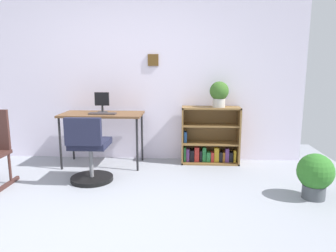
% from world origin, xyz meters
% --- Properties ---
extents(ground_plane, '(6.24, 6.24, 0.00)m').
position_xyz_m(ground_plane, '(0.00, 0.00, 0.00)').
color(ground_plane, '#8E929C').
extents(wall_back, '(5.20, 0.12, 2.50)m').
position_xyz_m(wall_back, '(0.00, 2.15, 1.25)').
color(wall_back, silver).
rests_on(wall_back, ground_plane).
extents(desk, '(1.14, 0.56, 0.75)m').
position_xyz_m(desk, '(-0.30, 1.74, 0.69)').
color(desk, brown).
rests_on(desk, ground_plane).
extents(monitor, '(0.20, 0.14, 0.29)m').
position_xyz_m(monitor, '(-0.31, 1.81, 0.90)').
color(monitor, '#262628').
rests_on(monitor, desk).
extents(keyboard, '(0.37, 0.11, 0.02)m').
position_xyz_m(keyboard, '(-0.27, 1.65, 0.76)').
color(keyboard, '#373031').
rests_on(keyboard, desk).
extents(office_chair, '(0.52, 0.55, 0.83)m').
position_xyz_m(office_chair, '(-0.28, 1.03, 0.36)').
color(office_chair, black).
rests_on(office_chair, ground_plane).
extents(bookshelf_low, '(0.83, 0.30, 0.83)m').
position_xyz_m(bookshelf_low, '(1.23, 1.95, 0.36)').
color(bookshelf_low, brown).
rests_on(bookshelf_low, ground_plane).
extents(potted_plant_on_shelf, '(0.27, 0.27, 0.37)m').
position_xyz_m(potted_plant_on_shelf, '(1.35, 1.90, 1.03)').
color(potted_plant_on_shelf, '#B7B2A8').
rests_on(potted_plant_on_shelf, bookshelf_low).
extents(potted_plant_floor, '(0.38, 0.38, 0.49)m').
position_xyz_m(potted_plant_floor, '(2.26, 0.70, 0.27)').
color(potted_plant_floor, '#474C51').
rests_on(potted_plant_floor, ground_plane).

